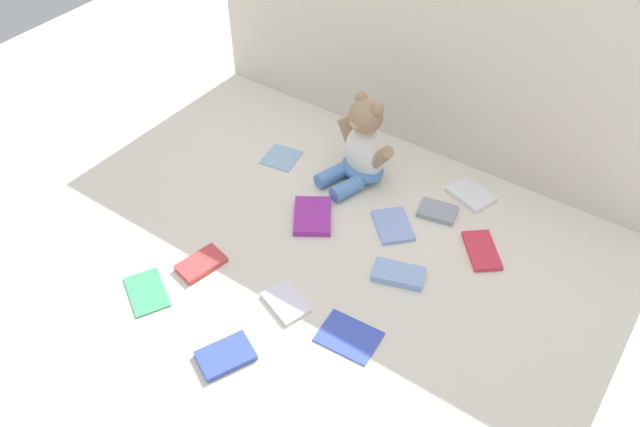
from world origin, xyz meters
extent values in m
plane|color=silver|center=(0.00, 0.00, 0.00)|extent=(3.20, 3.20, 0.00)
cube|color=beige|center=(0.00, 0.42, 0.33)|extent=(1.46, 0.03, 0.67)
ellipsoid|color=white|center=(-0.07, 0.19, 0.08)|extent=(0.15, 0.13, 0.17)
ellipsoid|color=#598CD1|center=(-0.07, 0.18, 0.03)|extent=(0.16, 0.14, 0.06)
sphere|color=#9E7F5B|center=(-0.07, 0.18, 0.21)|extent=(0.12, 0.12, 0.09)
ellipsoid|color=tan|center=(-0.08, 0.15, 0.20)|extent=(0.05, 0.04, 0.03)
sphere|color=#9E7F5B|center=(-0.10, 0.20, 0.24)|extent=(0.04, 0.04, 0.04)
sphere|color=#9E7F5B|center=(-0.03, 0.18, 0.24)|extent=(0.04, 0.04, 0.04)
cylinder|color=#9E7F5B|center=(-0.13, 0.21, 0.11)|extent=(0.08, 0.06, 0.09)
cylinder|color=#9E7F5B|center=(0.00, 0.16, 0.11)|extent=(0.08, 0.06, 0.09)
cylinder|color=#598CD1|center=(-0.13, 0.11, 0.02)|extent=(0.07, 0.10, 0.04)
cylinder|color=#598CD1|center=(-0.06, 0.09, 0.02)|extent=(0.07, 0.10, 0.04)
cube|color=#8AA5E5|center=(0.11, 0.05, 0.01)|extent=(0.15, 0.15, 0.01)
cube|color=purple|center=(-0.08, -0.04, 0.01)|extent=(0.16, 0.17, 0.02)
cube|color=#8BA9E0|center=(0.21, -0.09, 0.01)|extent=(0.14, 0.10, 0.02)
cube|color=#8CB5D9|center=(-0.31, 0.12, 0.00)|extent=(0.11, 0.12, 0.01)
cube|color=#374EBD|center=(0.20, -0.31, 0.00)|extent=(0.14, 0.11, 0.01)
cube|color=white|center=(0.03, -0.31, 0.01)|extent=(0.13, 0.11, 0.01)
cube|color=white|center=(0.23, 0.28, 0.01)|extent=(0.14, 0.12, 0.01)
cube|color=#8B93A0|center=(0.18, 0.17, 0.01)|extent=(0.11, 0.09, 0.02)
cube|color=#DA3145|center=(0.34, 0.10, 0.01)|extent=(0.14, 0.15, 0.01)
cube|color=#344BA8|center=(0.01, -0.50, 0.01)|extent=(0.12, 0.14, 0.01)
cube|color=#CC3F3D|center=(-0.22, -0.34, 0.01)|extent=(0.09, 0.13, 0.02)
cube|color=#409768|center=(-0.27, -0.47, 0.00)|extent=(0.16, 0.14, 0.01)
camera|label=1|loc=(0.61, -1.02, 1.17)|focal=34.97mm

